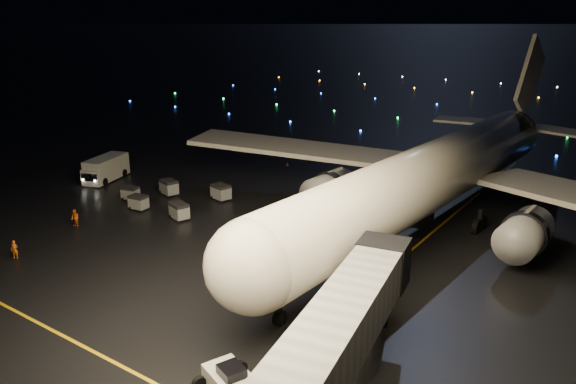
{
  "coord_description": "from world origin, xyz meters",
  "views": [
    {
      "loc": [
        29.66,
        -28.5,
        20.87
      ],
      "look_at": [
        1.59,
        12.0,
        5.0
      ],
      "focal_mm": 35.0,
      "sensor_mm": 36.0,
      "label": 1
    }
  ],
  "objects_px": {
    "pushback_tug": "(232,381)",
    "belt_loader": "(264,240)",
    "crew_a": "(15,249)",
    "baggage_cart_2": "(138,202)",
    "crew_c": "(186,210)",
    "baggage_cart_0": "(179,211)",
    "baggage_cart_4": "(169,187)",
    "baggage_cart_3": "(130,193)",
    "airliner": "(451,134)",
    "baggage_cart_1": "(221,192)",
    "crew_b": "(75,218)",
    "service_truck": "(107,168)"
  },
  "relations": [
    {
      "from": "crew_c",
      "to": "baggage_cart_0",
      "type": "bearing_deg",
      "value": -30.55
    },
    {
      "from": "crew_c",
      "to": "baggage_cart_2",
      "type": "xyz_separation_m",
      "value": [
        -6.21,
        -1.07,
        -0.03
      ]
    },
    {
      "from": "service_truck",
      "to": "pushback_tug",
      "type": "bearing_deg",
      "value": -47.74
    },
    {
      "from": "pushback_tug",
      "to": "baggage_cart_0",
      "type": "distance_m",
      "value": 29.63
    },
    {
      "from": "crew_b",
      "to": "crew_c",
      "type": "distance_m",
      "value": 11.11
    },
    {
      "from": "crew_c",
      "to": "baggage_cart_4",
      "type": "height_order",
      "value": "baggage_cart_4"
    },
    {
      "from": "crew_a",
      "to": "crew_b",
      "type": "distance_m",
      "value": 8.07
    },
    {
      "from": "airliner",
      "to": "pushback_tug",
      "type": "distance_m",
      "value": 36.09
    },
    {
      "from": "pushback_tug",
      "to": "baggage_cart_3",
      "type": "height_order",
      "value": "pushback_tug"
    },
    {
      "from": "service_truck",
      "to": "baggage_cart_2",
      "type": "bearing_deg",
      "value": -41.79
    },
    {
      "from": "pushback_tug",
      "to": "crew_c",
      "type": "relative_size",
      "value": 2.28
    },
    {
      "from": "belt_loader",
      "to": "crew_c",
      "type": "bearing_deg",
      "value": 146.93
    },
    {
      "from": "airliner",
      "to": "baggage_cart_1",
      "type": "bearing_deg",
      "value": -154.9
    },
    {
      "from": "crew_c",
      "to": "baggage_cart_3",
      "type": "distance_m",
      "value": 9.63
    },
    {
      "from": "pushback_tug",
      "to": "service_truck",
      "type": "distance_m",
      "value": 47.67
    },
    {
      "from": "airliner",
      "to": "baggage_cart_2",
      "type": "xyz_separation_m",
      "value": [
        -28.54,
        -16.86,
        -8.2
      ]
    },
    {
      "from": "crew_a",
      "to": "baggage_cart_2",
      "type": "xyz_separation_m",
      "value": [
        -1.02,
        14.97,
        -0.02
      ]
    },
    {
      "from": "pushback_tug",
      "to": "belt_loader",
      "type": "distance_m",
      "value": 18.77
    },
    {
      "from": "crew_c",
      "to": "baggage_cart_4",
      "type": "xyz_separation_m",
      "value": [
        -7.3,
        4.56,
        0.07
      ]
    },
    {
      "from": "service_truck",
      "to": "baggage_cart_2",
      "type": "distance_m",
      "value": 13.59
    },
    {
      "from": "pushback_tug",
      "to": "belt_loader",
      "type": "height_order",
      "value": "belt_loader"
    },
    {
      "from": "crew_a",
      "to": "crew_b",
      "type": "xyz_separation_m",
      "value": [
        -2.22,
        7.76,
        0.09
      ]
    },
    {
      "from": "crew_a",
      "to": "baggage_cart_3",
      "type": "distance_m",
      "value": 17.3
    },
    {
      "from": "baggage_cart_4",
      "to": "baggage_cart_3",
      "type": "bearing_deg",
      "value": -105.2
    },
    {
      "from": "crew_b",
      "to": "baggage_cart_3",
      "type": "distance_m",
      "value": 9.23
    },
    {
      "from": "service_truck",
      "to": "baggage_cart_1",
      "type": "xyz_separation_m",
      "value": [
        17.65,
        2.21,
        -0.62
      ]
    },
    {
      "from": "crew_a",
      "to": "baggage_cart_4",
      "type": "height_order",
      "value": "baggage_cart_4"
    },
    {
      "from": "baggage_cart_0",
      "to": "baggage_cart_1",
      "type": "relative_size",
      "value": 0.95
    },
    {
      "from": "baggage_cart_1",
      "to": "crew_c",
      "type": "bearing_deg",
      "value": -69.71
    },
    {
      "from": "baggage_cart_3",
      "to": "baggage_cart_4",
      "type": "relative_size",
      "value": 0.86
    },
    {
      "from": "crew_c",
      "to": "crew_b",
      "type": "bearing_deg",
      "value": -47.91
    },
    {
      "from": "crew_a",
      "to": "crew_c",
      "type": "xyz_separation_m",
      "value": [
        5.19,
        16.04,
        0.01
      ]
    },
    {
      "from": "pushback_tug",
      "to": "baggage_cart_3",
      "type": "distance_m",
      "value": 38.01
    },
    {
      "from": "baggage_cart_3",
      "to": "baggage_cart_4",
      "type": "distance_m",
      "value": 4.51
    },
    {
      "from": "pushback_tug",
      "to": "service_truck",
      "type": "relative_size",
      "value": 0.46
    },
    {
      "from": "baggage_cart_2",
      "to": "airliner",
      "type": "bearing_deg",
      "value": 23.68
    },
    {
      "from": "baggage_cart_1",
      "to": "baggage_cart_4",
      "type": "distance_m",
      "value": 6.69
    },
    {
      "from": "airliner",
      "to": "crew_b",
      "type": "relative_size",
      "value": 34.63
    },
    {
      "from": "crew_a",
      "to": "crew_b",
      "type": "relative_size",
      "value": 0.9
    },
    {
      "from": "baggage_cart_2",
      "to": "baggage_cart_4",
      "type": "distance_m",
      "value": 5.73
    },
    {
      "from": "airliner",
      "to": "crew_b",
      "type": "xyz_separation_m",
      "value": [
        -29.75,
        -24.07,
        -8.1
      ]
    },
    {
      "from": "baggage_cart_0",
      "to": "airliner",
      "type": "bearing_deg",
      "value": 53.09
    },
    {
      "from": "belt_loader",
      "to": "crew_a",
      "type": "bearing_deg",
      "value": -163.32
    },
    {
      "from": "crew_a",
      "to": "baggage_cart_3",
      "type": "height_order",
      "value": "crew_a"
    },
    {
      "from": "airliner",
      "to": "belt_loader",
      "type": "distance_m",
      "value": 22.61
    },
    {
      "from": "airliner",
      "to": "baggage_cart_2",
      "type": "bearing_deg",
      "value": -145.72
    },
    {
      "from": "service_truck",
      "to": "baggage_cart_2",
      "type": "height_order",
      "value": "service_truck"
    },
    {
      "from": "service_truck",
      "to": "baggage_cart_3",
      "type": "height_order",
      "value": "service_truck"
    },
    {
      "from": "crew_a",
      "to": "baggage_cart_4",
      "type": "xyz_separation_m",
      "value": [
        -2.11,
        20.6,
        0.08
      ]
    },
    {
      "from": "pushback_tug",
      "to": "baggage_cart_1",
      "type": "xyz_separation_m",
      "value": [
        -23.64,
        26.04,
        0.0
      ]
    }
  ]
}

